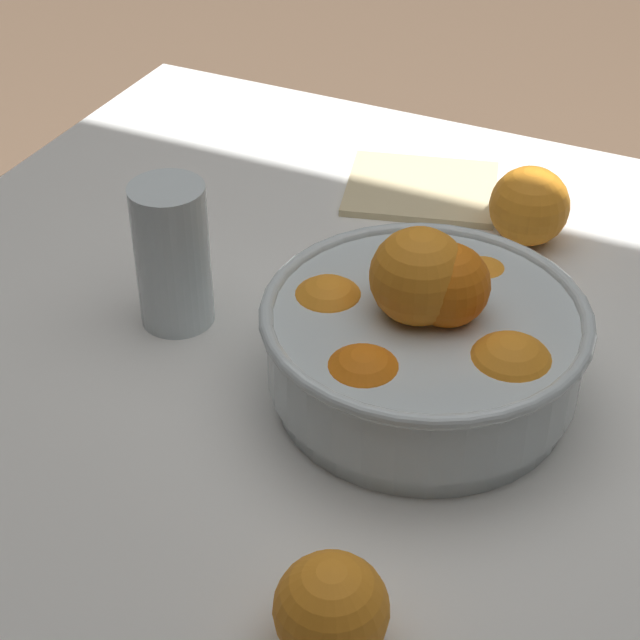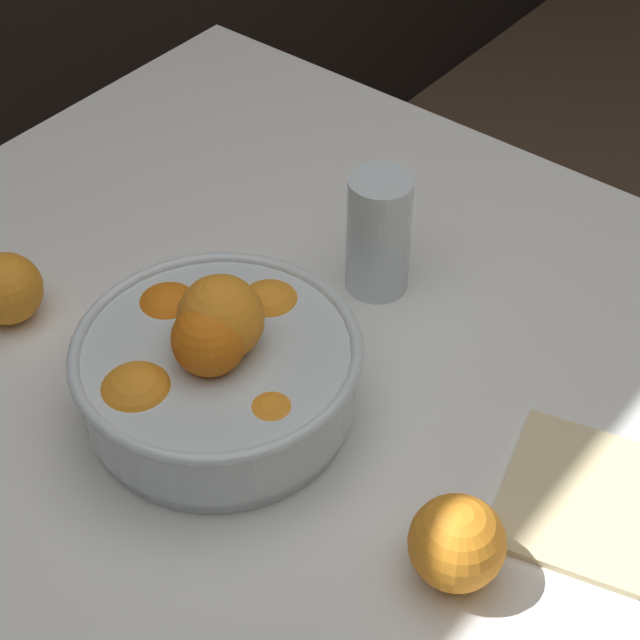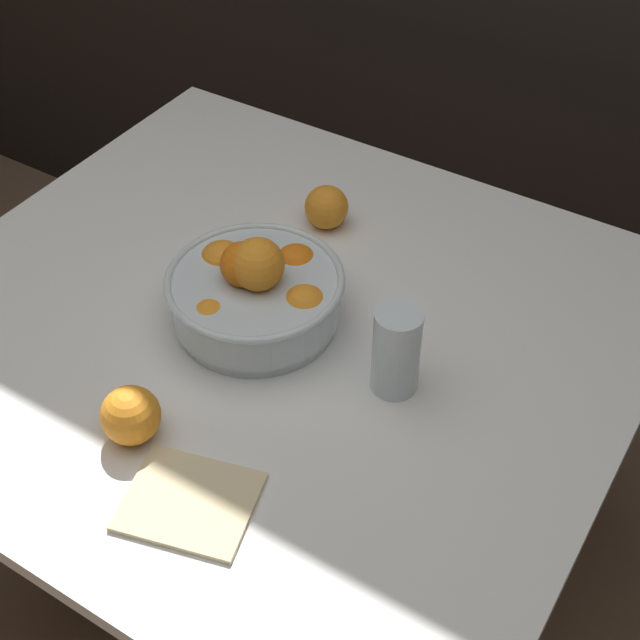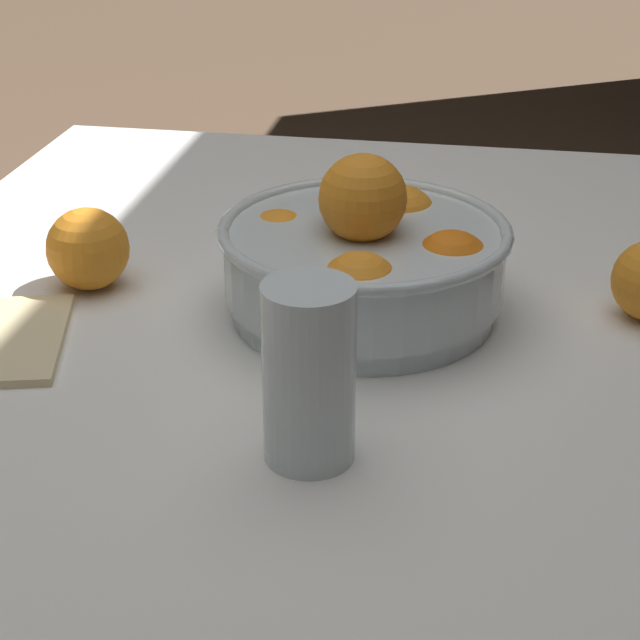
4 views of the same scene
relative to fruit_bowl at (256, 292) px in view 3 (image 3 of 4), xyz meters
name	(u,v)px [view 3 (image 3 of 4)]	position (x,y,z in m)	size (l,w,h in m)	color
ground_plane	(283,564)	(0.01, 0.01, -0.77)	(12.00, 12.00, 0.00)	brown
dining_table	(271,352)	(0.01, 0.01, -0.13)	(1.11, 1.04, 0.71)	white
fruit_bowl	(256,292)	(0.00, 0.00, 0.00)	(0.27, 0.27, 0.16)	silver
juice_glass	(396,354)	(0.25, -0.01, 0.01)	(0.07, 0.07, 0.14)	#F4A314
orange_loose_near_bowl	(326,207)	(-0.04, 0.26, -0.02)	(0.08, 0.08, 0.08)	orange
orange_loose_front	(131,415)	(-0.01, -0.28, -0.02)	(0.08, 0.08, 0.08)	orange
napkin	(190,501)	(0.12, -0.33, -0.05)	(0.17, 0.14, 0.01)	beige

